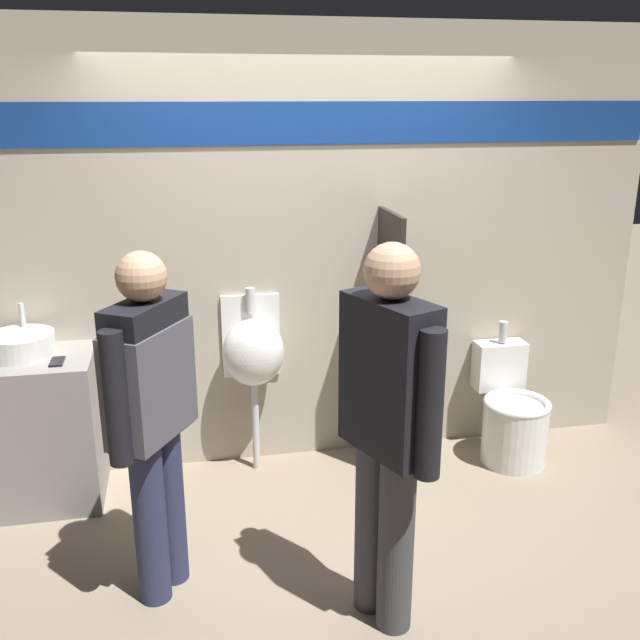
{
  "coord_description": "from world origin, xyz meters",
  "views": [
    {
      "loc": [
        -0.75,
        -3.64,
        2.29
      ],
      "look_at": [
        0.0,
        0.17,
        1.05
      ],
      "focal_mm": 40.0,
      "sensor_mm": 36.0,
      "label": 1
    }
  ],
  "objects_px": {
    "sink_basin": "(21,344)",
    "person_with_lanyard": "(387,424)",
    "person_in_vest": "(151,405)",
    "urinal_near_counter": "(253,352)",
    "toilet": "(512,418)",
    "cell_phone": "(57,362)"
  },
  "relations": [
    {
      "from": "sink_basin",
      "to": "person_with_lanyard",
      "type": "bearing_deg",
      "value": -38.9
    },
    {
      "from": "urinal_near_counter",
      "to": "person_in_vest",
      "type": "height_order",
      "value": "person_in_vest"
    },
    {
      "from": "cell_phone",
      "to": "urinal_near_counter",
      "type": "height_order",
      "value": "urinal_near_counter"
    },
    {
      "from": "sink_basin",
      "to": "toilet",
      "type": "relative_size",
      "value": 0.42
    },
    {
      "from": "sink_basin",
      "to": "urinal_near_counter",
      "type": "height_order",
      "value": "urinal_near_counter"
    },
    {
      "from": "urinal_near_counter",
      "to": "person_with_lanyard",
      "type": "xyz_separation_m",
      "value": [
        0.41,
        -1.47,
        0.18
      ]
    },
    {
      "from": "sink_basin",
      "to": "person_with_lanyard",
      "type": "xyz_separation_m",
      "value": [
        1.72,
        -1.39,
        0.01
      ]
    },
    {
      "from": "urinal_near_counter",
      "to": "cell_phone",
      "type": "bearing_deg",
      "value": -167.78
    },
    {
      "from": "cell_phone",
      "to": "toilet",
      "type": "bearing_deg",
      "value": 0.81
    },
    {
      "from": "urinal_near_counter",
      "to": "sink_basin",
      "type": "bearing_deg",
      "value": -176.58
    },
    {
      "from": "toilet",
      "to": "cell_phone",
      "type": "bearing_deg",
      "value": -179.19
    },
    {
      "from": "person_in_vest",
      "to": "toilet",
      "type": "bearing_deg",
      "value": -36.68
    },
    {
      "from": "person_in_vest",
      "to": "person_with_lanyard",
      "type": "distance_m",
      "value": 1.05
    },
    {
      "from": "person_in_vest",
      "to": "urinal_near_counter",
      "type": "bearing_deg",
      "value": 3.93
    },
    {
      "from": "sink_basin",
      "to": "person_in_vest",
      "type": "xyz_separation_m",
      "value": [
        0.74,
        -1.0,
        0.01
      ]
    },
    {
      "from": "sink_basin",
      "to": "person_with_lanyard",
      "type": "distance_m",
      "value": 2.21
    },
    {
      "from": "urinal_near_counter",
      "to": "person_with_lanyard",
      "type": "bearing_deg",
      "value": -74.22
    },
    {
      "from": "person_with_lanyard",
      "to": "sink_basin",
      "type": "bearing_deg",
      "value": 28.05
    },
    {
      "from": "cell_phone",
      "to": "person_in_vest",
      "type": "xyz_separation_m",
      "value": [
        0.53,
        -0.84,
        0.07
      ]
    },
    {
      "from": "urinal_near_counter",
      "to": "person_in_vest",
      "type": "bearing_deg",
      "value": -117.62
    },
    {
      "from": "person_with_lanyard",
      "to": "person_in_vest",
      "type": "bearing_deg",
      "value": 45.5
    },
    {
      "from": "toilet",
      "to": "person_in_vest",
      "type": "relative_size",
      "value": 0.52
    }
  ]
}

